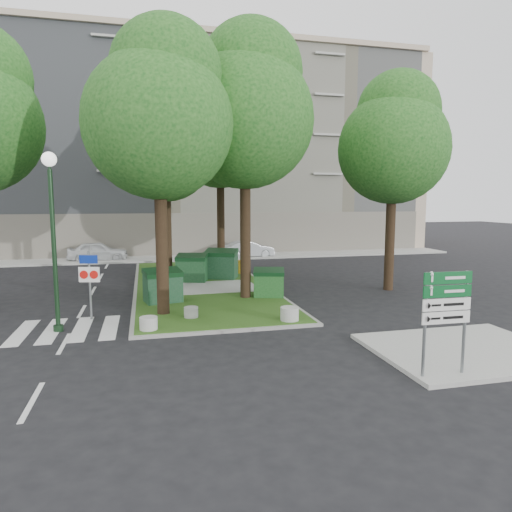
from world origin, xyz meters
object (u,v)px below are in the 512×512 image
object	(u,v)px
tree_median_near_left	(161,110)
dumpster_a	(163,286)
tree_median_far	(221,126)
bollard_left	(149,323)
tree_median_mid	(167,143)
dumpster_b	(192,268)
litter_bin	(242,267)
traffic_sign_pole	(90,276)
dumpster_c	(221,264)
car_white	(98,251)
directional_sign	(446,307)
bollard_right	(290,314)
bollard_mid	(191,312)
street_lamp	(52,220)
dumpster_d	(269,283)
car_silver	(248,249)
tree_street_right	(395,138)
tree_median_near_right	(247,106)

from	to	relation	value
tree_median_near_left	dumpster_a	distance (m)	6.80
tree_median_far	bollard_left	size ratio (longest dim) A/B	21.10
bollard_left	dumpster_a	bearing A→B (deg)	81.12
tree_median_mid	dumpster_a	size ratio (longest dim) A/B	6.04
dumpster_b	litter_bin	bearing A→B (deg)	48.04
tree_median_near_left	traffic_sign_pole	xyz separation A→B (m)	(-2.60, 0.16, -5.75)
dumpster_c	car_white	world-z (taller)	dumpster_c
tree_median_mid	directional_sign	distance (m)	16.01
directional_sign	bollard_left	bearing A→B (deg)	142.60
bollard_right	bollard_mid	distance (m)	3.46
bollard_mid	traffic_sign_pole	bearing A→B (deg)	163.63
car_white	tree_median_mid	bearing A→B (deg)	-157.17
tree_median_near_left	street_lamp	bearing A→B (deg)	-161.64
tree_median_mid	directional_sign	world-z (taller)	tree_median_mid
tree_median_far	bollard_right	distance (m)	14.05
tree_median_near_left	bollard_left	size ratio (longest dim) A/B	18.64
tree_median_mid	car_white	distance (m)	12.27
dumpster_b	street_lamp	size ratio (longest dim) A/B	0.30
dumpster_d	traffic_sign_pole	xyz separation A→B (m)	(-7.02, -1.70, 0.87)
traffic_sign_pole	car_silver	world-z (taller)	traffic_sign_pole
tree_street_right	bollard_mid	bearing A→B (deg)	-160.88
tree_median_near_left	tree_street_right	xyz separation A→B (m)	(10.50, 2.50, -0.33)
tree_median_far	dumpster_a	bearing A→B (deg)	-115.98
dumpster_d	bollard_right	xyz separation A→B (m)	(-0.33, -3.92, -0.35)
dumpster_c	tree_median_near_right	bearing A→B (deg)	-63.64
tree_street_right	tree_median_near_left	bearing A→B (deg)	-166.61
bollard_mid	car_silver	world-z (taller)	car_silver
tree_street_right	car_silver	bearing A→B (deg)	106.82
dumpster_b	car_silver	bearing A→B (deg)	77.34
tree_street_right	directional_sign	size ratio (longest dim) A/B	4.07
bollard_right	directional_sign	size ratio (longest dim) A/B	0.26
dumpster_c	litter_bin	xyz separation A→B (m)	(1.36, 1.27, -0.37)
directional_sign	tree_street_right	bearing A→B (deg)	68.21
bollard_right	directional_sign	distance (m)	6.03
tree_median_near_right	dumpster_c	world-z (taller)	tree_median_near_right
tree_street_right	bollard_mid	world-z (taller)	tree_street_right
tree_median_far	dumpster_b	size ratio (longest dim) A/B	6.87
car_white	car_silver	xyz separation A→B (m)	(10.43, -0.64, -0.06)
car_silver	bollard_mid	bearing A→B (deg)	153.53
traffic_sign_pole	tree_median_near_left	bearing A→B (deg)	10.46
tree_median_near_right	directional_sign	world-z (taller)	tree_median_near_right
tree_median_far	dumpster_c	world-z (taller)	tree_median_far
tree_street_right	litter_bin	distance (m)	10.42
tree_median_near_left	litter_bin	distance (m)	11.49
dumpster_a	bollard_right	xyz separation A→B (m)	(4.10, -3.91, -0.43)
tree_median_near_left	car_white	world-z (taller)	tree_median_near_left
litter_bin	bollard_right	bearing A→B (deg)	-92.59
dumpster_c	tree_median_mid	bearing A→B (deg)	-151.46
dumpster_d	bollard_left	xyz separation A→B (m)	(-5.05, -3.92, -0.38)
bollard_left	traffic_sign_pole	size ratio (longest dim) A/B	0.23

